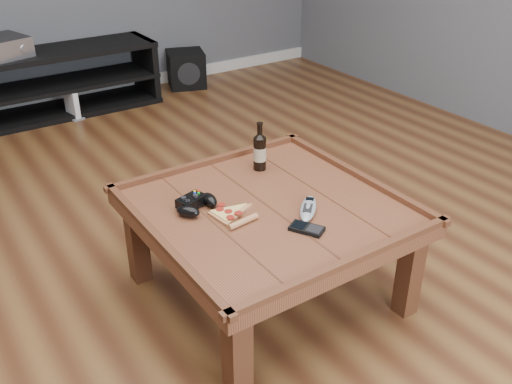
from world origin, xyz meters
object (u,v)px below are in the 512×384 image
pizza_slice (231,215)px  subwoofer (186,69)px  coffee_table (268,219)px  game_console (72,106)px  remote_control (308,208)px  smartphone (307,228)px  game_controller (196,204)px  beer_bottle (260,151)px  media_console (66,81)px

pizza_slice → subwoofer: size_ratio=0.66×
coffee_table → game_console: (-0.03, 2.59, -0.29)m
game_console → remote_control: bearing=-98.9°
subwoofer → smartphone: bearing=-90.1°
game_controller → game_console: game_controller is taller
coffee_table → smartphone: coffee_table is taller
subwoofer → game_controller: bearing=-97.5°
game_console → beer_bottle: bearing=-96.9°
media_console → subwoofer: (1.07, 0.05, -0.09)m
game_controller → game_console: bearing=68.0°
coffee_table → game_console: coffee_table is taller
smartphone → game_controller: bearing=97.0°
game_controller → pizza_slice: bearing=-72.5°
beer_bottle → remote_control: (-0.06, -0.43, -0.08)m
remote_control → game_console: bearing=137.7°
media_console → remote_control: size_ratio=7.36×
subwoofer → coffee_table: bearing=-91.8°
smartphone → subwoofer: smartphone is taller
smartphone → remote_control: size_ratio=0.77×
pizza_slice → coffee_table: bearing=-13.2°
coffee_table → beer_bottle: size_ratio=4.51×
remote_control → beer_bottle: bearing=127.5°
remote_control → pizza_slice: bearing=-162.1°
game_controller → subwoofer: 2.98m
game_console → media_console: bearing=68.7°
game_console → coffee_table: bearing=-101.1°
beer_bottle → game_controller: size_ratio=1.15×
coffee_table → subwoofer: size_ratio=2.62×
pizza_slice → smartphone: 0.31m
remote_control → subwoofer: remote_control is taller
beer_bottle → game_console: 2.33m
game_console → pizza_slice: bearing=-104.9°
coffee_table → pizza_slice: (-0.17, 0.02, 0.07)m
remote_control → subwoofer: (0.96, 2.92, -0.31)m
media_console → smartphone: (0.02, -2.98, 0.21)m
subwoofer → beer_bottle: bearing=-90.9°
coffee_table → pizza_slice: bearing=173.8°
game_controller → pizza_slice: size_ratio=0.76×
media_console → pizza_slice: 2.75m
media_console → beer_bottle: beer_bottle is taller
pizza_slice → subwoofer: (1.24, 2.78, -0.30)m
pizza_slice → remote_control: size_ratio=1.37×
game_console → smartphone: bearing=-100.8°
beer_bottle → remote_control: beer_bottle is taller
coffee_table → game_controller: size_ratio=5.19×
game_controller → pizza_slice: game_controller is taller
pizza_slice → smartphone: pizza_slice is taller
smartphone → subwoofer: 3.22m
beer_bottle → subwoofer: beer_bottle is taller
beer_bottle → game_controller: bearing=-159.1°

